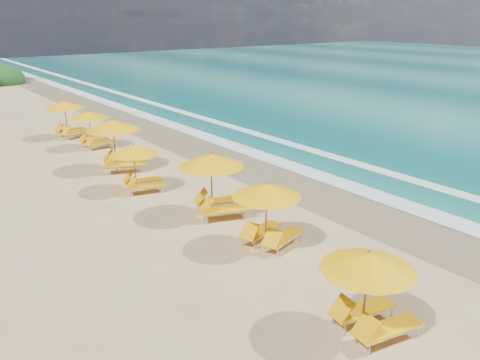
# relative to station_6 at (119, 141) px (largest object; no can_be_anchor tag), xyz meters

# --- Properties ---
(ground) EXTENTS (160.00, 160.00, 0.00)m
(ground) POSITION_rel_station_6_xyz_m (1.64, -7.64, -1.45)
(ground) COLOR tan
(ground) RESTS_ON ground
(wet_sand) EXTENTS (4.00, 160.00, 0.01)m
(wet_sand) POSITION_rel_station_6_xyz_m (5.64, -7.64, -1.45)
(wet_sand) COLOR olive
(wet_sand) RESTS_ON ground
(surf_foam) EXTENTS (4.00, 160.00, 0.01)m
(surf_foam) POSITION_rel_station_6_xyz_m (8.34, -7.64, -1.43)
(surf_foam) COLOR white
(surf_foam) RESTS_ON ground
(station_2) EXTENTS (2.73, 2.61, 2.28)m
(station_2) POSITION_rel_station_6_xyz_m (-0.73, -15.93, -0.18)
(station_2) COLOR olive
(station_2) RESTS_ON ground
(station_3) EXTENTS (2.91, 2.83, 2.31)m
(station_3) POSITION_rel_station_6_xyz_m (0.42, -10.86, -0.16)
(station_3) COLOR olive
(station_3) RESTS_ON ground
(station_4) EXTENTS (3.24, 3.18, 2.52)m
(station_4) POSITION_rel_station_6_xyz_m (0.56, -7.63, -0.04)
(station_4) COLOR olive
(station_4) RESTS_ON ground
(station_5) EXTENTS (2.63, 2.54, 2.13)m
(station_5) POSITION_rel_station_6_xyz_m (-0.58, -3.35, -0.26)
(station_5) COLOR olive
(station_5) RESTS_ON ground
(station_6) EXTENTS (3.35, 3.30, 2.59)m
(station_6) POSITION_rel_station_6_xyz_m (0.00, 0.00, 0.00)
(station_6) COLOR olive
(station_6) RESTS_ON ground
(station_7) EXTENTS (2.50, 2.34, 2.21)m
(station_7) POSITION_rel_station_6_xyz_m (0.58, 4.88, -0.21)
(station_7) COLOR olive
(station_7) RESTS_ON ground
(station_8) EXTENTS (2.84, 2.71, 2.38)m
(station_8) POSITION_rel_station_6_xyz_m (0.34, 8.23, -0.12)
(station_8) COLOR olive
(station_8) RESTS_ON ground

